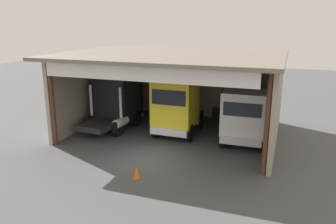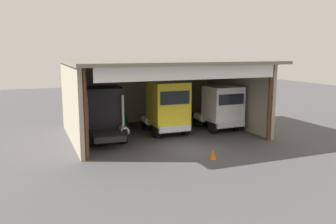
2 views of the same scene
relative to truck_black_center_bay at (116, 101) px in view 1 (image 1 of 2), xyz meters
The scene contains 8 objects.
ground_plane 6.35m from the truck_black_center_bay, 46.50° to the right, with size 80.00×80.00×0.00m, color #4C4C4F.
workshop_shed 4.62m from the truck_black_center_bay, 11.91° to the left, with size 13.00×10.49×5.23m.
truck_black_center_bay is the anchor object (origin of this frame).
truck_yellow_left_bay 4.44m from the truck_black_center_bay, ahead, with size 2.59×4.90×3.74m.
truck_white_right_bay 8.65m from the truck_black_center_bay, ahead, with size 2.62×4.73×3.30m.
oil_drum 4.44m from the truck_black_center_bay, 56.74° to the left, with size 0.58×0.58×0.93m, color #197233.
tool_cart 7.44m from the truck_black_center_bay, 29.71° to the left, with size 0.90×0.60×1.00m, color black.
traffic_cone 8.25m from the truck_black_center_bay, 55.17° to the right, with size 0.36×0.36×0.56m, color orange.
Camera 1 is at (6.71, -15.27, 7.07)m, focal length 36.10 mm.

